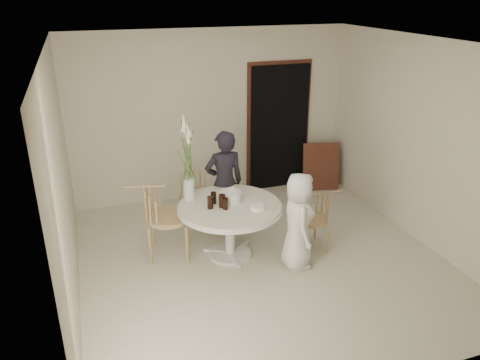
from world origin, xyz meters
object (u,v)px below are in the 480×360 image
object	(u,v)px
chair_left	(157,210)
birthday_cake	(230,197)
chair_right	(318,212)
girl	(224,183)
chair_far	(192,186)
boy	(298,221)
table	(230,213)
flower_vase	(188,162)

from	to	relation	value
chair_left	birthday_cake	distance (m)	0.95
chair_right	girl	bearing A→B (deg)	-126.95
chair_right	birthday_cake	xyz separation A→B (m)	(-1.14, 0.25, 0.28)
chair_far	chair_right	bearing A→B (deg)	-55.91
chair_right	chair_left	xyz separation A→B (m)	(-2.05, 0.48, 0.13)
chair_left	boy	distance (m)	1.79
table	birthday_cake	bearing A→B (deg)	67.09
chair_far	chair_left	size ratio (longest dim) A/B	0.78
chair_far	chair_right	size ratio (longest dim) A/B	0.98
chair_right	flower_vase	world-z (taller)	flower_vase
chair_far	birthday_cake	xyz separation A→B (m)	(0.23, -1.15, 0.29)
table	boy	bearing A→B (deg)	-34.45
chair_far	chair_left	xyz separation A→B (m)	(-0.68, -0.92, 0.14)
chair_far	chair_right	xyz separation A→B (m)	(1.37, -1.41, 0.01)
chair_left	table	bearing A→B (deg)	-95.62
chair_left	flower_vase	size ratio (longest dim) A/B	0.87
chair_left	boy	world-z (taller)	boy
boy	birthday_cake	xyz separation A→B (m)	(-0.68, 0.58, 0.18)
chair_right	girl	distance (m)	1.34
flower_vase	chair_right	bearing A→B (deg)	-17.02
table	flower_vase	bearing A→B (deg)	143.28
chair_far	flower_vase	distance (m)	1.20
chair_left	girl	distance (m)	1.06
birthday_cake	flower_vase	bearing A→B (deg)	153.45
table	chair_far	world-z (taller)	chair_far
chair_far	birthday_cake	bearing A→B (deg)	-88.81
chair_far	birthday_cake	distance (m)	1.21
chair_left	chair_far	bearing A→B (deg)	-22.13
chair_right	birthday_cake	bearing A→B (deg)	-102.05
table	chair_far	xyz separation A→B (m)	(-0.19, 1.24, -0.11)
chair_left	flower_vase	bearing A→B (deg)	-74.08
chair_far	chair_right	world-z (taller)	chair_right
table	chair_far	distance (m)	1.26
chair_far	flower_vase	size ratio (longest dim) A/B	0.68
girl	flower_vase	distance (m)	0.81
birthday_cake	boy	bearing A→B (deg)	-40.56
chair_left	flower_vase	xyz separation A→B (m)	(0.43, 0.01, 0.59)
chair_left	birthday_cake	bearing A→B (deg)	-89.69
table	chair_left	size ratio (longest dim) A/B	1.33
girl	chair_right	bearing A→B (deg)	142.08
table	birthday_cake	size ratio (longest dim) A/B	4.73
chair_left	boy	size ratio (longest dim) A/B	0.81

